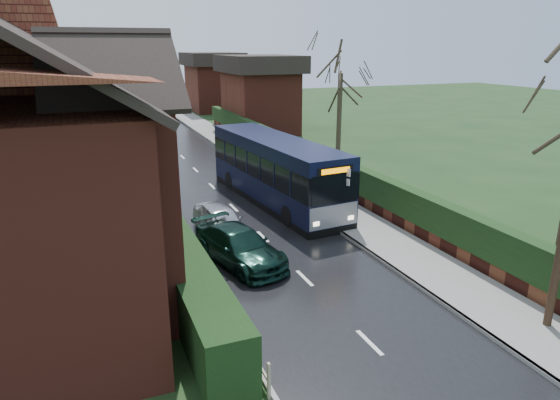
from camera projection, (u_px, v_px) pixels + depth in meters
name	position (u px, v px, depth m)	size (l,w,h in m)	color
ground	(333.00, 307.00, 14.61)	(140.00, 140.00, 0.00)	#25401B
road	(234.00, 208.00, 23.46)	(6.00, 100.00, 0.02)	black
pavement	(315.00, 197.00, 24.96)	(2.50, 100.00, 0.14)	slate
kerb_right	(293.00, 199.00, 24.53)	(0.12, 100.00, 0.14)	gray
kerb_left	(168.00, 215.00, 22.36)	(0.12, 100.00, 0.10)	gray
front_hedge	(168.00, 241.00, 17.41)	(1.20, 16.00, 1.60)	black
picket_fence	(189.00, 247.00, 17.78)	(0.10, 16.00, 0.90)	gray
right_wall_hedge	(343.00, 176.00, 25.23)	(0.60, 50.00, 1.80)	maroon
bus	(276.00, 171.00, 23.91)	(3.29, 10.47, 3.13)	black
car_silver	(221.00, 221.00, 19.88)	(1.50, 3.73, 1.27)	silver
car_green	(239.00, 246.00, 17.39)	(1.76, 4.33, 1.26)	black
car_distant	(166.00, 113.00, 50.59)	(1.52, 4.36, 1.44)	#101A31
bus_stop_sign	(345.00, 190.00, 19.77)	(0.20, 0.41, 2.78)	slate
tree_right_far	(341.00, 67.00, 30.59)	(4.20, 4.20, 8.12)	#332A1E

